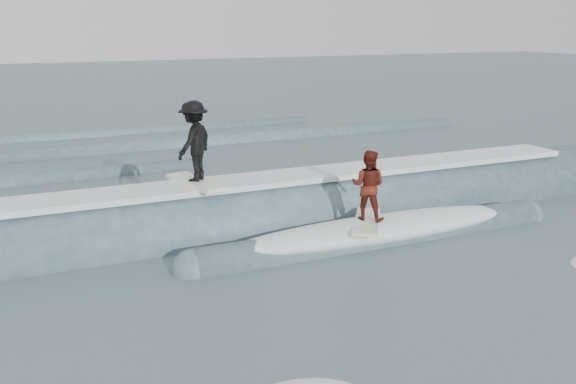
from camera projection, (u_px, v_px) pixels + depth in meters
name	position (u px, v px, depth m)	size (l,w,h in m)	color
ground	(438.00, 341.00, 10.30)	(160.00, 160.00, 0.00)	#3C5057
breaking_wave	(282.00, 225.00, 16.09)	(23.37, 3.97, 2.39)	#38535E
surfer_black	(194.00, 144.00, 14.87)	(1.35, 2.07, 1.97)	white
surfer_red	(368.00, 190.00, 14.56)	(1.58, 1.96, 1.72)	silver
far_swells	(95.00, 155.00, 24.69)	(35.89, 8.65, 0.80)	#38535E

